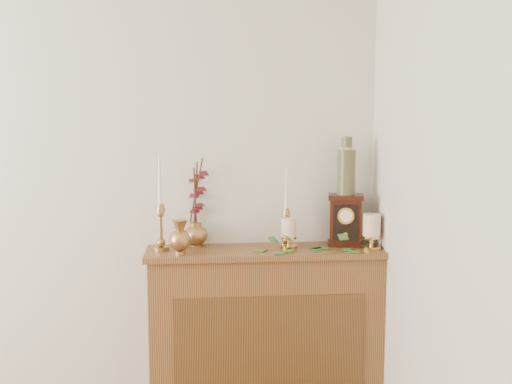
{
  "coord_description": "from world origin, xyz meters",
  "views": [
    {
      "loc": [
        1.07,
        -0.93,
        1.6
      ],
      "look_at": [
        1.34,
        2.05,
        1.23
      ],
      "focal_mm": 42.0,
      "sensor_mm": 36.0,
      "label": 1
    }
  ],
  "objects": [
    {
      "name": "console_shelf",
      "position": [
        1.4,
        2.1,
        0.44
      ],
      "size": [
        1.24,
        0.34,
        0.93
      ],
      "color": "brown",
      "rests_on": "ground"
    },
    {
      "name": "pillar_candle_left",
      "position": [
        1.52,
        2.1,
        1.02
      ],
      "size": [
        0.09,
        0.09,
        0.17
      ],
      "rotation": [
        0.0,
        0.0,
        0.28
      ],
      "color": "#BB9441",
      "rests_on": "console_shelf"
    },
    {
      "name": "ginger_jar",
      "position": [
        1.05,
        2.22,
        1.14
      ],
      "size": [
        0.19,
        0.21,
        0.47
      ],
      "rotation": [
        0.0,
        0.0,
        0.25
      ],
      "color": "#A97E43",
      "rests_on": "console_shelf"
    },
    {
      "name": "bud_vase",
      "position": [
        0.96,
        2.0,
        1.02
      ],
      "size": [
        0.11,
        0.11,
        0.17
      ],
      "rotation": [
        0.0,
        0.0,
        -0.28
      ],
      "color": "#A97E43",
      "rests_on": "console_shelf"
    },
    {
      "name": "ceramic_vase",
      "position": [
        1.83,
        2.14,
        1.34
      ],
      "size": [
        0.09,
        0.09,
        0.3
      ],
      "rotation": [
        0.0,
        0.0,
        -0.21
      ],
      "color": "#1C382B",
      "rests_on": "mantel_clock"
    },
    {
      "name": "candlestick_left",
      "position": [
        0.86,
        2.1,
        1.09
      ],
      "size": [
        0.08,
        0.08,
        0.49
      ],
      "rotation": [
        0.0,
        0.0,
        0.24
      ],
      "color": "#A97E43",
      "rests_on": "console_shelf"
    },
    {
      "name": "pillar_candle_right",
      "position": [
        1.94,
        2.04,
        1.03
      ],
      "size": [
        0.1,
        0.1,
        0.2
      ],
      "rotation": [
        0.0,
        0.0,
        0.1
      ],
      "color": "#BB9441",
      "rests_on": "console_shelf"
    },
    {
      "name": "mantel_clock",
      "position": [
        1.83,
        2.14,
        1.06
      ],
      "size": [
        0.2,
        0.16,
        0.27
      ],
      "rotation": [
        0.0,
        0.0,
        -0.21
      ],
      "color": "#35130A",
      "rests_on": "console_shelf"
    },
    {
      "name": "candlestick_center",
      "position": [
        1.51,
        2.14,
        1.07
      ],
      "size": [
        0.07,
        0.07,
        0.42
      ],
      "rotation": [
        0.0,
        0.0,
        -0.07
      ],
      "color": "#A97E43",
      "rests_on": "console_shelf"
    },
    {
      "name": "ivy_garland",
      "position": [
        1.54,
        2.02,
        0.95
      ],
      "size": [
        0.47,
        0.24,
        0.09
      ],
      "rotation": [
        0.0,
        0.0,
        -0.06
      ],
      "color": "#346A28",
      "rests_on": "console_shelf"
    }
  ]
}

